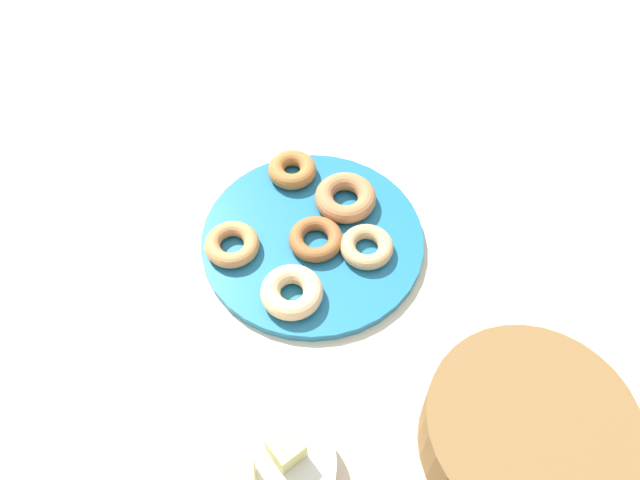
# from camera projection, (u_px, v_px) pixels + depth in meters

# --- Properties ---
(ground_plane) EXTENTS (2.40, 2.40, 0.00)m
(ground_plane) POSITION_uv_depth(u_px,v_px,m) (313.00, 242.00, 0.98)
(ground_plane) COLOR beige
(donut_plate) EXTENTS (0.34, 0.34, 0.01)m
(donut_plate) POSITION_uv_depth(u_px,v_px,m) (312.00, 240.00, 0.98)
(donut_plate) COLOR #1E6B93
(donut_plate) RESTS_ON ground_plane
(donut_0) EXTENTS (0.09, 0.09, 0.03)m
(donut_0) POSITION_uv_depth(u_px,v_px,m) (292.00, 170.00, 1.03)
(donut_0) COLOR #AD6B33
(donut_0) RESTS_ON donut_plate
(donut_1) EXTENTS (0.10, 0.10, 0.02)m
(donut_1) POSITION_uv_depth(u_px,v_px,m) (367.00, 247.00, 0.95)
(donut_1) COLOR tan
(donut_1) RESTS_ON donut_plate
(donut_2) EXTENTS (0.10, 0.10, 0.03)m
(donut_2) POSITION_uv_depth(u_px,v_px,m) (292.00, 292.00, 0.90)
(donut_2) COLOR #EABC84
(donut_2) RESTS_ON donut_plate
(donut_3) EXTENTS (0.11, 0.11, 0.02)m
(donut_3) POSITION_uv_depth(u_px,v_px,m) (232.00, 244.00, 0.95)
(donut_3) COLOR #C6844C
(donut_3) RESTS_ON donut_plate
(donut_4) EXTENTS (0.14, 0.14, 0.03)m
(donut_4) POSITION_uv_depth(u_px,v_px,m) (345.00, 198.00, 1.00)
(donut_4) COLOR #B27547
(donut_4) RESTS_ON donut_plate
(donut_5) EXTENTS (0.08, 0.08, 0.02)m
(donut_5) POSITION_uv_depth(u_px,v_px,m) (315.00, 239.00, 0.95)
(donut_5) COLOR #995B2D
(donut_5) RESTS_ON donut_plate
(basket) EXTENTS (0.35, 0.35, 0.08)m
(basket) POSITION_uv_depth(u_px,v_px,m) (526.00, 434.00, 0.77)
(basket) COLOR brown
(basket) RESTS_ON ground_plane
(fruit_bowl) EXTENTS (0.18, 0.18, 0.04)m
(fruit_bowl) POSITION_uv_depth(u_px,v_px,m) (264.00, 468.00, 0.76)
(fruit_bowl) COLOR silver
(fruit_bowl) RESTS_ON ground_plane
(melon_chunk_left) EXTENTS (0.04, 0.04, 0.04)m
(melon_chunk_left) POSITION_uv_depth(u_px,v_px,m) (286.00, 448.00, 0.74)
(melon_chunk_left) COLOR #DBD67A
(melon_chunk_left) RESTS_ON fruit_bowl
(melon_chunk_right) EXTENTS (0.05, 0.05, 0.04)m
(melon_chunk_right) POSITION_uv_depth(u_px,v_px,m) (239.00, 480.00, 0.72)
(melon_chunk_right) COLOR #DBD67A
(melon_chunk_right) RESTS_ON fruit_bowl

